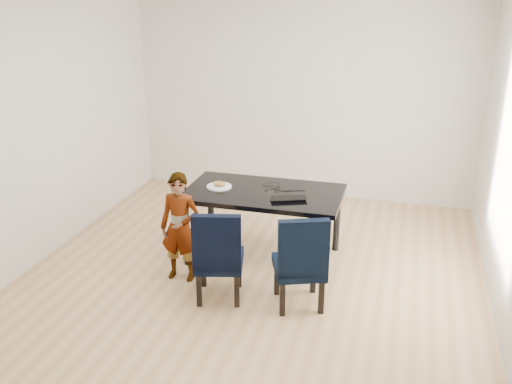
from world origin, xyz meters
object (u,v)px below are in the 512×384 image
(chair_right, at_px, (299,259))
(laptop, at_px, (288,197))
(child, at_px, (180,227))
(chair_left, at_px, (219,253))
(dining_table, at_px, (264,225))
(plate, at_px, (219,187))

(chair_right, height_order, laptop, chair_right)
(chair_right, distance_m, child, 1.22)
(chair_left, distance_m, child, 0.54)
(dining_table, height_order, plate, plate)
(dining_table, bearing_deg, chair_left, -102.09)
(child, height_order, plate, child)
(child, xyz_separation_m, laptop, (0.95, 0.52, 0.22))
(dining_table, distance_m, chair_left, 0.91)
(plate, distance_m, laptop, 0.77)
(chair_left, distance_m, plate, 0.97)
(chair_left, bearing_deg, chair_right, -8.40)
(child, distance_m, laptop, 1.10)
(child, bearing_deg, plate, 73.72)
(chair_left, bearing_deg, child, 140.02)
(laptop, bearing_deg, dining_table, -46.64)
(chair_left, height_order, plate, chair_left)
(child, height_order, laptop, child)
(chair_left, bearing_deg, plate, 94.66)
(dining_table, height_order, chair_right, chair_right)
(plate, bearing_deg, chair_left, -71.66)
(chair_left, relative_size, chair_right, 0.99)
(dining_table, distance_m, child, 0.95)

